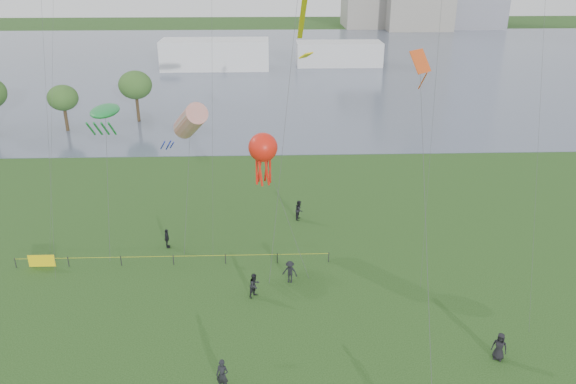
{
  "coord_description": "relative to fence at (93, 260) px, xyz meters",
  "views": [
    {
      "loc": [
        -1.18,
        -23.21,
        22.13
      ],
      "look_at": [
        0.0,
        10.0,
        8.0
      ],
      "focal_mm": 35.0,
      "sensor_mm": 36.0,
      "label": 1
    }
  ],
  "objects": [
    {
      "name": "spectator_a",
      "position": [
        12.46,
        -4.55,
        0.34
      ],
      "size": [
        1.09,
        1.1,
        1.8
      ],
      "primitive_type": "imported",
      "rotation": [
        0.0,
        0.0,
        0.82
      ],
      "color": "black",
      "rests_on": "ground_plane"
    },
    {
      "name": "lake",
      "position": [
        14.78,
        85.25,
        -0.53
      ],
      "size": [
        400.0,
        120.0,
        0.08
      ],
      "primitive_type": "cube",
      "color": "slate",
      "rests_on": "ground_plane"
    },
    {
      "name": "fence",
      "position": [
        0.0,
        0.0,
        0.0
      ],
      "size": [
        24.07,
        0.07,
        1.05
      ],
      "color": "black",
      "rests_on": "ground_plane"
    },
    {
      "name": "kite_creature",
      "position": [
        0.58,
        6.07,
        10.03
      ],
      "size": [
        2.18,
        7.36,
        11.01
      ],
      "rotation": [
        0.0,
        0.0,
        -0.33
      ],
      "color": "#3F3F42"
    },
    {
      "name": "pavilion_right",
      "position": [
        28.78,
        83.25,
        1.95
      ],
      "size": [
        18.0,
        7.0,
        5.0
      ],
      "primitive_type": "cube",
      "color": "silver",
      "rests_on": "ground_plane"
    },
    {
      "name": "spectator_d",
      "position": [
        26.98,
        -11.67,
        0.33
      ],
      "size": [
        1.04,
        0.93,
        1.78
      ],
      "primitive_type": "imported",
      "rotation": [
        0.0,
        0.0,
        -0.54
      ],
      "color": "black",
      "rests_on": "ground_plane"
    },
    {
      "name": "spectator_c",
      "position": [
        5.2,
        2.82,
        0.27
      ],
      "size": [
        0.5,
        1.0,
        1.65
      ],
      "primitive_type": "imported",
      "rotation": [
        0.0,
        0.0,
        1.68
      ],
      "color": "black",
      "rests_on": "ground_plane"
    },
    {
      "name": "pavilion_left",
      "position": [
        2.78,
        80.25,
        2.45
      ],
      "size": [
        22.0,
        8.0,
        6.0
      ],
      "primitive_type": "cube",
      "color": "silver",
      "rests_on": "ground_plane"
    },
    {
      "name": "kite_octopus",
      "position": [
        13.15,
        1.59,
        8.3
      ],
      "size": [
        4.37,
        5.08,
        10.03
      ],
      "rotation": [
        0.0,
        0.0,
        0.11
      ],
      "color": "#3F3F42"
    },
    {
      "name": "trees",
      "position": [
        -18.67,
        35.13,
        4.64
      ],
      "size": [
        31.93,
        16.42,
        7.71
      ],
      "color": "#382A19",
      "rests_on": "ground_plane"
    },
    {
      "name": "spectator_f",
      "position": [
        10.88,
        -13.64,
        0.41
      ],
      "size": [
        0.81,
        0.65,
        1.94
      ],
      "primitive_type": "imported",
      "rotation": [
        0.0,
        0.0,
        -0.3
      ],
      "color": "black",
      "rests_on": "ground_plane"
    },
    {
      "name": "kite_delta",
      "position": [
        22.8,
        -4.56,
        14.76
      ],
      "size": [
        2.05,
        14.09,
        16.79
      ],
      "rotation": [
        0.0,
        0.0,
        0.01
      ],
      "color": "#3F3F42"
    },
    {
      "name": "spectator_g",
      "position": [
        16.24,
        7.75,
        0.35
      ],
      "size": [
        0.91,
        1.04,
        1.81
      ],
      "primitive_type": "imported",
      "rotation": [
        0.0,
        0.0,
        1.28
      ],
      "color": "black",
      "rests_on": "ground_plane"
    },
    {
      "name": "kite_windsock",
      "position": [
        7.3,
        5.91,
        9.2
      ],
      "size": [
        4.25,
        6.91,
        11.67
      ],
      "rotation": [
        0.0,
        0.0,
        0.2
      ],
      "color": "#3F3F42"
    },
    {
      "name": "spectator_b",
      "position": [
        14.99,
        -2.8,
        0.31
      ],
      "size": [
        1.26,
        0.97,
        1.73
      ],
      "primitive_type": "imported",
      "rotation": [
        0.0,
        0.0,
        -0.33
      ],
      "color": "black",
      "rests_on": "ground_plane"
    }
  ]
}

